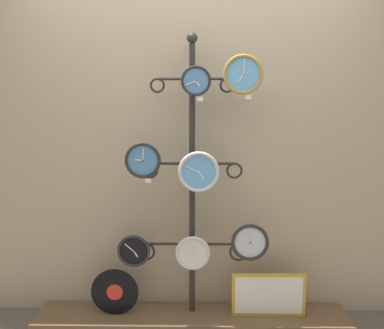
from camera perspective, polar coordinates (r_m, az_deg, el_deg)
shop_wall at (r=3.22m, az=0.06°, el=5.28°), size 4.40×0.04×2.80m
low_shelf at (r=3.36m, az=-0.00°, el=-18.93°), size 2.20×0.36×0.06m
display_stand at (r=3.19m, az=0.02°, el=-8.25°), size 0.79×0.41×2.01m
clock_top_center at (r=2.98m, az=0.51°, el=10.58°), size 0.20×0.04×0.20m
clock_top_right at (r=2.97m, az=6.51°, el=11.30°), size 0.26×0.04×0.26m
clock_middle_left at (r=3.00m, az=-6.27°, el=0.53°), size 0.24×0.04×0.24m
clock_middle_center at (r=3.01m, az=0.86°, el=-0.93°), size 0.28×0.04×0.28m
clock_bottom_left at (r=3.18m, az=-7.40°, el=-10.81°), size 0.23×0.04×0.23m
clock_bottom_center at (r=3.14m, az=0.10°, el=-11.16°), size 0.24×0.04×0.24m
clock_bottom_right at (r=3.12m, az=7.37°, el=-9.76°), size 0.26×0.04×0.26m
vinyl_record at (r=3.32m, az=-9.78°, el=-15.67°), size 0.34×0.01×0.34m
picture_frame at (r=3.31m, az=9.70°, el=-16.01°), size 0.51×0.02×0.31m
price_tag_upper at (r=2.97m, az=1.03°, el=8.34°), size 0.04×0.00×0.03m
price_tag_mid at (r=2.96m, az=7.16°, el=8.50°), size 0.04×0.00×0.03m
price_tag_lower at (r=3.01m, az=-5.61°, el=-2.04°), size 0.04×0.00×0.03m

